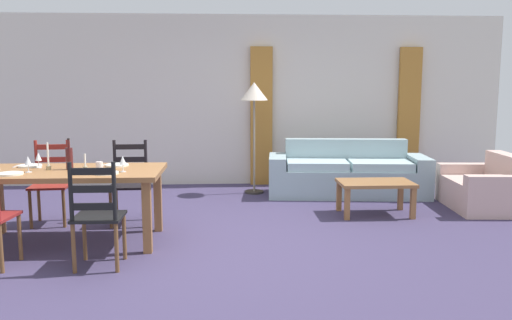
% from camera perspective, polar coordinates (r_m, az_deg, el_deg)
% --- Properties ---
extents(ground_plane, '(9.60, 9.60, 0.02)m').
position_cam_1_polar(ground_plane, '(5.37, -6.89, -9.19)').
color(ground_plane, '#3F3657').
extents(wall_far, '(9.60, 0.16, 2.70)m').
position_cam_1_polar(wall_far, '(8.43, -5.57, 6.51)').
color(wall_far, silver).
rests_on(wall_far, ground_plane).
extents(curtain_panel_left, '(0.35, 0.08, 2.20)m').
position_cam_1_polar(curtain_panel_left, '(8.31, 0.59, 4.80)').
color(curtain_panel_left, '#B07530').
rests_on(curtain_panel_left, ground_plane).
extents(curtain_panel_right, '(0.35, 0.08, 2.20)m').
position_cam_1_polar(curtain_panel_right, '(8.79, 16.45, 4.65)').
color(curtain_panel_right, '#B07530').
rests_on(curtain_panel_right, ground_plane).
extents(dining_table, '(1.90, 0.96, 0.75)m').
position_cam_1_polar(dining_table, '(5.55, -20.10, -1.93)').
color(dining_table, '#976438').
rests_on(dining_table, ground_plane).
extents(dining_chair_near_right, '(0.42, 0.40, 0.96)m').
position_cam_1_polar(dining_chair_near_right, '(4.72, -17.07, -5.80)').
color(dining_chair_near_right, black).
rests_on(dining_chair_near_right, ground_plane).
extents(dining_chair_far_left, '(0.45, 0.43, 0.96)m').
position_cam_1_polar(dining_chair_far_left, '(6.45, -21.62, -2.32)').
color(dining_chair_far_left, maroon).
rests_on(dining_chair_far_left, ground_plane).
extents(dining_chair_far_right, '(0.43, 0.41, 0.96)m').
position_cam_1_polar(dining_chair_far_right, '(6.18, -13.75, -2.41)').
color(dining_chair_far_right, black).
rests_on(dining_chair_far_right, ground_plane).
extents(dinner_plate_near_left, '(0.24, 0.24, 0.02)m').
position_cam_1_polar(dinner_plate_near_left, '(5.45, -25.44, -1.37)').
color(dinner_plate_near_left, white).
rests_on(dinner_plate_near_left, dining_table).
extents(dinner_plate_near_right, '(0.24, 0.24, 0.02)m').
position_cam_1_polar(dinner_plate_near_right, '(5.18, -16.19, -1.37)').
color(dinner_plate_near_right, white).
rests_on(dinner_plate_near_right, dining_table).
extents(fork_near_right, '(0.03, 0.17, 0.01)m').
position_cam_1_polar(fork_near_right, '(5.21, -17.79, -1.44)').
color(fork_near_right, silver).
rests_on(fork_near_right, dining_table).
extents(dinner_plate_far_left, '(0.24, 0.24, 0.02)m').
position_cam_1_polar(dinner_plate_far_left, '(5.91, -23.61, -0.58)').
color(dinner_plate_far_left, white).
rests_on(dinner_plate_far_left, dining_table).
extents(fork_far_left, '(0.03, 0.17, 0.01)m').
position_cam_1_polar(fork_far_left, '(5.97, -24.96, -0.64)').
color(fork_far_left, silver).
rests_on(fork_far_left, dining_table).
extents(dinner_plate_far_right, '(0.24, 0.24, 0.02)m').
position_cam_1_polar(dinner_plate_far_right, '(5.66, -15.05, -0.54)').
color(dinner_plate_far_right, white).
rests_on(dinner_plate_far_right, dining_table).
extents(fork_far_right, '(0.02, 0.17, 0.01)m').
position_cam_1_polar(fork_far_right, '(5.69, -16.53, -0.60)').
color(fork_far_right, silver).
rests_on(fork_far_right, dining_table).
extents(wine_bottle, '(0.07, 0.07, 0.32)m').
position_cam_1_polar(wine_bottle, '(5.55, -19.85, 0.23)').
color(wine_bottle, '#471919').
rests_on(wine_bottle, dining_table).
extents(wine_glass_near_left, '(0.06, 0.06, 0.16)m').
position_cam_1_polar(wine_glass_near_left, '(5.51, -23.80, -0.12)').
color(wine_glass_near_left, white).
rests_on(wine_glass_near_left, dining_table).
extents(wine_glass_near_right, '(0.06, 0.06, 0.16)m').
position_cam_1_polar(wine_glass_near_right, '(5.23, -14.45, -0.08)').
color(wine_glass_near_right, white).
rests_on(wine_glass_near_right, dining_table).
extents(wine_glass_far_left, '(0.06, 0.06, 0.16)m').
position_cam_1_polar(wine_glass_far_left, '(5.77, -22.83, 0.28)').
color(wine_glass_far_left, white).
rests_on(wine_glass_far_left, dining_table).
extents(coffee_cup_primary, '(0.07, 0.07, 0.09)m').
position_cam_1_polar(coffee_cup_primary, '(5.38, -16.86, -0.66)').
color(coffee_cup_primary, beige).
rests_on(coffee_cup_primary, dining_table).
extents(candle_tall, '(0.05, 0.05, 0.28)m').
position_cam_1_polar(candle_tall, '(5.60, -21.89, -0.21)').
color(candle_tall, '#998C66').
rests_on(candle_tall, dining_table).
extents(candle_short, '(0.05, 0.05, 0.17)m').
position_cam_1_polar(candle_short, '(5.43, -18.27, -0.64)').
color(candle_short, '#998C66').
rests_on(candle_short, dining_table).
extents(couch, '(2.34, 1.01, 0.80)m').
position_cam_1_polar(couch, '(7.72, 9.98, -1.63)').
color(couch, '#98B2B7').
rests_on(couch, ground_plane).
extents(coffee_table, '(0.90, 0.56, 0.42)m').
position_cam_1_polar(coffee_table, '(6.57, 12.99, -2.86)').
color(coffee_table, '#976438').
rests_on(coffee_table, ground_plane).
extents(armchair_upholstered, '(0.87, 1.21, 0.72)m').
position_cam_1_polar(armchair_upholstered, '(7.38, 24.01, -3.00)').
color(armchair_upholstered, beige).
rests_on(armchair_upholstered, ground_plane).
extents(standing_lamp, '(0.40, 0.40, 1.64)m').
position_cam_1_polar(standing_lamp, '(7.60, -0.21, 6.83)').
color(standing_lamp, '#332D28').
rests_on(standing_lamp, ground_plane).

